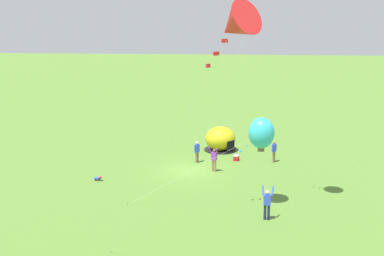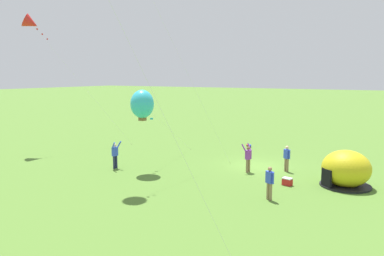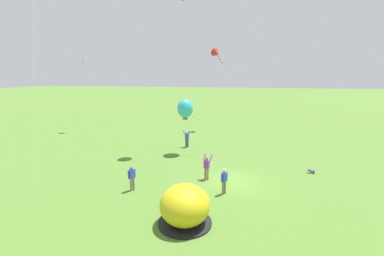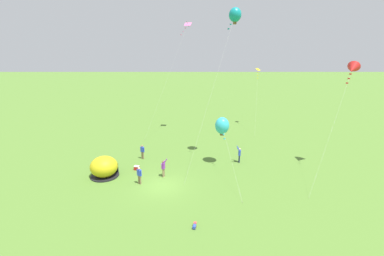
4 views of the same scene
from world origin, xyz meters
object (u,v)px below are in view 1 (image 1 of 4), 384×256
Objects in this scene: toddler_crawling at (98,178)px; person_watching_sky at (274,150)px; popup_tent at (221,139)px; kite_red at (235,25)px; cooler_box at (236,158)px; person_flying_kite at (267,203)px; kite_cyan at (261,133)px; person_arms_raised at (214,159)px; person_strolling at (197,151)px.

person_watching_sky reaches higher than toddler_crawling.
kite_red is (24.28, 1.69, 9.51)m from popup_tent.
cooler_box is 0.05× the size of kite_red.
person_flying_kite is 0.22× the size of kite_cyan.
person_arms_raised is 0.17× the size of kite_red.
person_arms_raised is 2.59m from person_strolling.
toddler_crawling is 8.23m from person_strolling.
popup_tent is at bearing -166.57° from person_flying_kite.
toddler_crawling is at bearing -41.65° from popup_tent.
kite_cyan is at bearing 173.74° from kite_red.
popup_tent is at bearing -176.02° from kite_red.
kite_red is (15.27, 9.70, 10.33)m from toddler_crawling.
cooler_box is at bearing 26.19° from popup_tent.
popup_tent is at bearing -153.81° from cooler_box.
kite_red is (10.09, -1.70, 9.51)m from person_flying_kite.
cooler_box is 0.32× the size of person_arms_raised.
person_arms_raised reaches higher than person_strolling.
toddler_crawling is at bearing -114.43° from person_flying_kite.
person_flying_kite is at bearing 65.57° from toddler_crawling.
cooler_box is 0.07× the size of kite_cyan.
person_arms_raised and person_flying_kite have the same top height.
person_strolling is (-2.12, -1.50, -0.03)m from person_arms_raised.
cooler_box is at bearing -170.19° from person_flying_kite.
cooler_box is 0.32× the size of person_flying_kite.
person_flying_kite is (8.21, 3.53, 0.00)m from person_arms_raised.
kite_cyan is (12.09, 3.03, 3.46)m from popup_tent.
kite_cyan is at bearing 29.53° from person_strolling.
person_flying_kite is at bearing 9.81° from cooler_box.
person_arms_raised is at bearing -156.76° from person_flying_kite.
toddler_crawling is 12.55m from person_flying_kite.
person_arms_raised is 20.71m from kite_red.
person_arms_raised is (-3.03, 7.87, 0.82)m from toddler_crawling.
kite_cyan is (8.23, 4.66, 3.49)m from person_strolling.
person_watching_sky is 0.20× the size of kite_cyan.
popup_tent is 0.25× the size of kite_red.
person_watching_sky is (0.09, 2.97, 0.74)m from cooler_box.
kite_cyan reaches higher than person_arms_raised.
person_watching_sky is 0.15× the size of kite_red.
kite_cyan reaches higher than popup_tent.
popup_tent is 1.49× the size of person_arms_raised.
cooler_box is 23.70m from kite_red.
person_watching_sky is at bearing 88.20° from cooler_box.
person_flying_kite is (11.25, 1.95, 0.78)m from cooler_box.
toddler_crawling is 0.05× the size of kite_red.
popup_tent is at bearing 178.68° from person_arms_raised.
cooler_box is at bearing 152.56° from person_arms_raised.
cooler_box is 11.24m from toddler_crawling.
kite_red is at bearing 3.98° from popup_tent.
kite_cyan is at bearing -170.20° from person_flying_kite.
kite_cyan is at bearing 27.37° from person_arms_raised.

